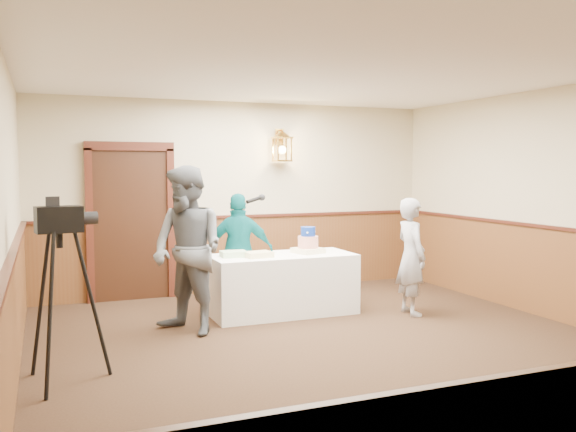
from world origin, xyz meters
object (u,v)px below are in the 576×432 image
object	(u,v)px
display_table	(282,284)
sheet_cake_green	(234,254)
baker	(411,256)
sheet_cake_yellow	(258,254)
tv_camera_rig	(62,304)
interviewer	(188,250)
assistant_p	(239,251)
tiered_cake	(308,243)

from	to	relation	value
display_table	sheet_cake_green	xyz separation A→B (m)	(-0.62, 0.04, 0.41)
sheet_cake_green	baker	size ratio (longest dim) A/B	0.21
baker	sheet_cake_yellow	bearing A→B (deg)	78.44
tv_camera_rig	interviewer	bearing A→B (deg)	31.56
assistant_p	tv_camera_rig	bearing A→B (deg)	60.57
tiered_cake	baker	world-z (taller)	baker
tiered_cake	sheet_cake_yellow	distance (m)	0.73
display_table	tv_camera_rig	xyz separation A→B (m)	(-2.64, -1.62, 0.31)
tiered_cake	sheet_cake_green	size ratio (longest dim) A/B	1.33
interviewer	baker	world-z (taller)	interviewer
display_table	tiered_cake	bearing A→B (deg)	1.82
sheet_cake_yellow	assistant_p	xyz separation A→B (m)	(-0.06, 0.57, -0.03)
interviewer	tv_camera_rig	size ratio (longest dim) A/B	1.23
sheet_cake_yellow	sheet_cake_green	xyz separation A→B (m)	(-0.27, 0.14, 0.00)
display_table	tv_camera_rig	bearing A→B (deg)	-148.48
tiered_cake	sheet_cake_green	distance (m)	0.99
tv_camera_rig	tiered_cake	bearing A→B (deg)	19.62
sheet_cake_yellow	baker	size ratio (longest dim) A/B	0.22
display_table	assistant_p	bearing A→B (deg)	131.30
assistant_p	baker	bearing A→B (deg)	167.10
sheet_cake_yellow	tv_camera_rig	xyz separation A→B (m)	(-2.29, -1.52, -0.10)
sheet_cake_yellow	baker	xyz separation A→B (m)	(1.83, -0.54, -0.05)
tiered_cake	interviewer	world-z (taller)	interviewer
sheet_cake_yellow	interviewer	world-z (taller)	interviewer
baker	tiered_cake	bearing A→B (deg)	64.67
interviewer	tv_camera_rig	world-z (taller)	interviewer
sheet_cake_yellow	assistant_p	bearing A→B (deg)	95.99
sheet_cake_green	interviewer	xyz separation A→B (m)	(-0.68, -0.51, 0.15)
display_table	tv_camera_rig	size ratio (longest dim) A/B	1.19
sheet_cake_green	interviewer	bearing A→B (deg)	-142.99
interviewer	baker	xyz separation A→B (m)	(2.78, -0.17, -0.20)
display_table	tiered_cake	size ratio (longest dim) A/B	4.41
tiered_cake	display_table	bearing A→B (deg)	-178.18
sheet_cake_green	assistant_p	xyz separation A→B (m)	(0.21, 0.43, -0.03)
display_table	baker	world-z (taller)	baker
sheet_cake_yellow	display_table	bearing A→B (deg)	15.95
tiered_cake	tv_camera_rig	bearing A→B (deg)	-151.48
tiered_cake	sheet_cake_green	world-z (taller)	tiered_cake
baker	display_table	bearing A→B (deg)	71.47
assistant_p	tv_camera_rig	size ratio (longest dim) A/B	0.99
tiered_cake	tv_camera_rig	xyz separation A→B (m)	(-3.00, -1.63, -0.20)
tiered_cake	sheet_cake_green	xyz separation A→B (m)	(-0.98, 0.03, -0.10)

